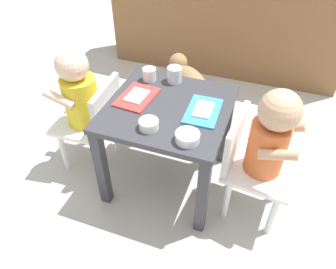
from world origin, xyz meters
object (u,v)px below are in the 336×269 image
Objects in this scene: food_tray_left at (137,97)px; seated_child_right at (266,142)px; seated_child_left at (83,98)px; dining_table at (168,122)px; dog at (189,81)px; water_cup_right at (149,75)px; water_cup_left at (175,75)px; cereal_bowl_right_side at (188,137)px; veggie_bowl_far at (149,124)px; food_tray_right at (203,111)px.

seated_child_right is at bearing -4.97° from food_tray_left.
seated_child_right is at bearing -1.77° from seated_child_left.
dining_table reaches higher than dog.
seated_child_left is 3.06× the size of food_tray_left.
dining_table is at bearing -82.10° from dog.
seated_child_left reaches higher than water_cup_right.
dining_table is at bearing -47.99° from water_cup_right.
water_cup_left reaches higher than food_tray_left.
food_tray_left is 0.22m from water_cup_left.
water_cup_left is (0.38, 0.21, 0.08)m from seated_child_left.
food_tray_left is 0.35m from cereal_bowl_right_side.
cereal_bowl_right_side is (0.56, -0.17, 0.07)m from seated_child_left.
food_tray_left is 0.22m from veggie_bowl_far.
veggie_bowl_far is at bearing -164.25° from seated_child_right.
food_tray_right is at bearing 2.37° from seated_child_left.
veggie_bowl_far is (-0.44, -0.13, 0.06)m from seated_child_right.
food_tray_left is (-0.06, -0.62, 0.27)m from dog.
food_tray_left is at bearing -88.29° from water_cup_right.
dining_table is 0.18m from food_tray_left.
water_cup_left is 0.36m from veggie_bowl_far.
seated_child_right is 0.28m from food_tray_right.
dining_table is 2.46× the size of food_tray_left.
seated_child_left is 10.09× the size of water_cup_right.
seated_child_right reaches higher than seated_child_left.
seated_child_right is 0.62m from water_cup_right.
food_tray_right is 2.71× the size of veggie_bowl_far.
water_cup_left is 0.93× the size of veggie_bowl_far.
veggie_bowl_far reaches higher than food_tray_right.
food_tray_right is at bearing 45.45° from veggie_bowl_far.
water_cup_right is at bearing -166.13° from water_cup_left.
water_cup_left is (-0.46, 0.24, 0.07)m from seated_child_right.
food_tray_left is at bearing -95.72° from dog.
veggie_bowl_far is (0.13, -0.17, 0.01)m from food_tray_left.
cereal_bowl_right_side is (-0.28, -0.15, 0.06)m from seated_child_right.
water_cup_left is at bearing 135.44° from food_tray_right.
seated_child_left is 0.84m from seated_child_right.
water_cup_left is (-0.04, 0.20, 0.12)m from dining_table.
dining_table is at bearing -174.84° from food_tray_right.
food_tray_left is at bearing 174.84° from dining_table.
dining_table is 2.47× the size of food_tray_right.
seated_child_right is (0.42, -0.04, 0.05)m from dining_table.
food_tray_left is (-0.15, 0.01, 0.09)m from dining_table.
seated_child_right reaches higher than food_tray_left.
seated_child_left is at bearing -145.52° from water_cup_right.
seated_child_right is 3.08× the size of food_tray_right.
dog is (0.33, 0.65, -0.21)m from seated_child_left.
seated_child_left is 8.31× the size of veggie_bowl_far.
dining_table is 0.18m from food_tray_right.
seated_child_right is at bearing -10.40° from food_tray_right.
dining_table is 8.12× the size of water_cup_right.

